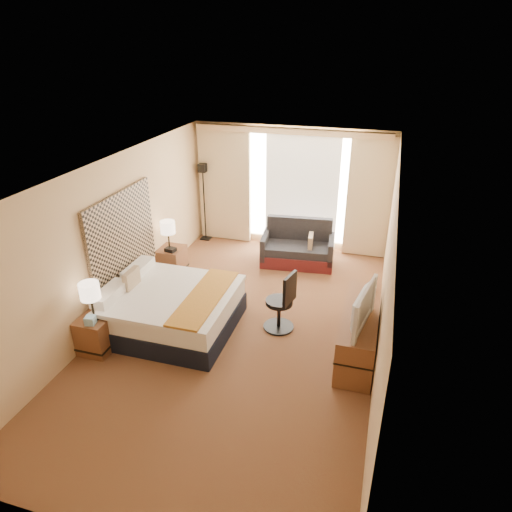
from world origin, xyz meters
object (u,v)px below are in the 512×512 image
(desk_chair, at_px, (282,305))
(bed, at_px, (172,309))
(media_dresser, at_px, (359,331))
(nightstand_right, at_px, (172,261))
(lamp_right, at_px, (168,228))
(floor_lamp, at_px, (203,187))
(lamp_left, at_px, (90,292))
(loveseat, at_px, (298,249))
(television, at_px, (357,306))
(nightstand_left, at_px, (97,334))

(desk_chair, bearing_deg, bed, -151.11)
(media_dresser, xyz_separation_m, bed, (-2.89, -0.22, -0.01))
(nightstand_right, xyz_separation_m, lamp_right, (0.01, -0.06, 0.73))
(floor_lamp, bearing_deg, lamp_right, -88.90)
(lamp_left, bearing_deg, loveseat, 59.25)
(media_dresser, xyz_separation_m, loveseat, (-1.45, 2.63, -0.05))
(bed, relative_size, lamp_left, 3.19)
(loveseat, height_order, television, television)
(lamp_left, bearing_deg, floor_lamp, 90.87)
(nightstand_left, height_order, bed, bed)
(bed, distance_m, lamp_left, 1.34)
(bed, height_order, lamp_left, lamp_left)
(media_dresser, distance_m, bed, 2.90)
(media_dresser, bearing_deg, television, -97.86)
(nightstand_right, bearing_deg, bed, -64.15)
(media_dresser, distance_m, lamp_right, 4.00)
(floor_lamp, height_order, lamp_right, floor_lamp)
(nightstand_right, height_order, desk_chair, desk_chair)
(media_dresser, height_order, lamp_right, lamp_right)
(nightstand_left, relative_size, loveseat, 0.36)
(nightstand_left, bearing_deg, lamp_left, -46.28)
(nightstand_right, bearing_deg, floor_lamp, 90.96)
(nightstand_right, bearing_deg, nightstand_left, -90.00)
(bed, bearing_deg, lamp_right, 116.60)
(nightstand_right, xyz_separation_m, loveseat, (2.25, 1.18, 0.02))
(nightstand_right, distance_m, media_dresser, 3.97)
(television, bearing_deg, lamp_right, 74.82)
(media_dresser, height_order, floor_lamp, floor_lamp)
(loveseat, distance_m, lamp_left, 4.38)
(loveseat, height_order, lamp_right, lamp_right)
(media_dresser, relative_size, lamp_left, 3.00)
(nightstand_right, xyz_separation_m, media_dresser, (3.70, -1.45, 0.07))
(lamp_left, bearing_deg, nightstand_right, 90.80)
(floor_lamp, bearing_deg, nightstand_left, -89.60)
(nightstand_left, xyz_separation_m, floor_lamp, (-0.03, 4.29, 0.96))
(media_dresser, xyz_separation_m, television, (-0.05, -0.36, 0.63))
(loveseat, bearing_deg, nightstand_left, -127.85)
(desk_chair, relative_size, lamp_right, 1.72)
(nightstand_left, bearing_deg, desk_chair, 27.40)
(lamp_right, height_order, television, television)
(lamp_left, xyz_separation_m, lamp_right, (-0.03, 2.47, -0.01))
(nightstand_left, distance_m, loveseat, 4.31)
(bed, bearing_deg, nightstand_right, 115.85)
(nightstand_left, bearing_deg, bed, 45.65)
(floor_lamp, distance_m, lamp_right, 1.87)
(lamp_right, bearing_deg, nightstand_right, 94.78)
(bed, relative_size, television, 1.95)
(floor_lamp, bearing_deg, loveseat, -14.95)
(nightstand_right, distance_m, lamp_right, 0.73)
(bed, bearing_deg, desk_chair, 15.37)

